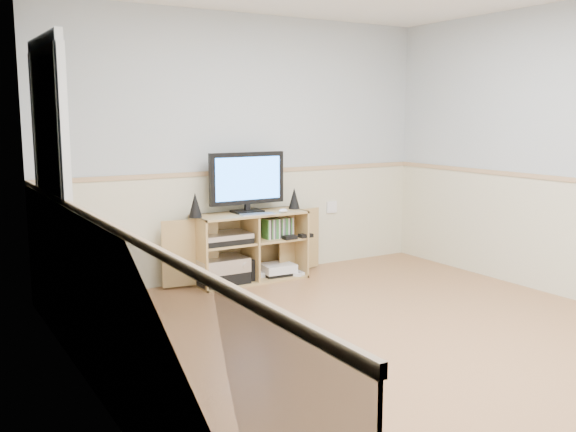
# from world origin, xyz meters

# --- Properties ---
(room) EXTENTS (4.04, 4.54, 2.54)m
(room) POSITION_xyz_m (-0.06, 0.12, 1.22)
(room) COLOR tan
(room) RESTS_ON ground
(media_cabinet) EXTENTS (1.68, 0.40, 0.65)m
(media_cabinet) POSITION_xyz_m (-0.08, 2.07, 0.33)
(media_cabinet) COLOR tan
(media_cabinet) RESTS_ON floor
(monitor) EXTENTS (0.76, 0.18, 0.57)m
(monitor) POSITION_xyz_m (-0.08, 2.07, 0.96)
(monitor) COLOR black
(monitor) RESTS_ON media_cabinet
(speaker_left) EXTENTS (0.12, 0.12, 0.22)m
(speaker_left) POSITION_xyz_m (-0.62, 2.04, 0.76)
(speaker_left) COLOR black
(speaker_left) RESTS_ON media_cabinet
(speaker_right) EXTENTS (0.11, 0.11, 0.21)m
(speaker_right) POSITION_xyz_m (0.42, 2.04, 0.75)
(speaker_right) COLOR black
(speaker_right) RESTS_ON media_cabinet
(keyboard) EXTENTS (0.33, 0.17, 0.01)m
(keyboard) POSITION_xyz_m (-0.07, 1.88, 0.66)
(keyboard) COLOR silver
(keyboard) RESTS_ON media_cabinet
(mouse) EXTENTS (0.11, 0.09, 0.04)m
(mouse) POSITION_xyz_m (0.20, 1.88, 0.67)
(mouse) COLOR white
(mouse) RESTS_ON media_cabinet
(av_components) EXTENTS (0.53, 0.34, 0.47)m
(av_components) POSITION_xyz_m (-0.37, 2.02, 0.22)
(av_components) COLOR black
(av_components) RESTS_ON media_cabinet
(game_consoles) EXTENTS (0.45, 0.30, 0.11)m
(game_consoles) POSITION_xyz_m (0.20, 2.01, 0.07)
(game_consoles) COLOR white
(game_consoles) RESTS_ON media_cabinet
(game_cases) EXTENTS (0.28, 0.13, 0.19)m
(game_cases) POSITION_xyz_m (0.21, 2.00, 0.48)
(game_cases) COLOR #3F8C3F
(game_cases) RESTS_ON media_cabinet
(wall_outlet) EXTENTS (0.12, 0.03, 0.12)m
(wall_outlet) POSITION_xyz_m (1.00, 2.23, 0.60)
(wall_outlet) COLOR white
(wall_outlet) RESTS_ON wall_back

